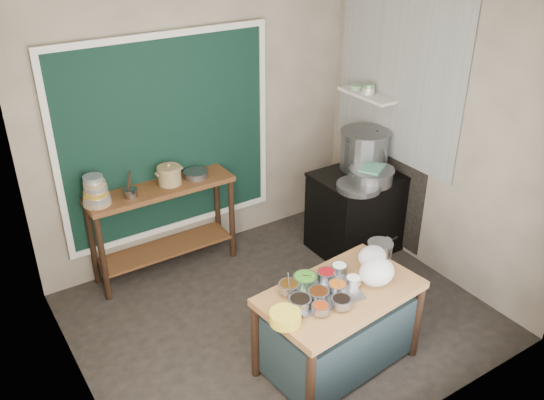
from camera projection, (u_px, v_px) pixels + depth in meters
floor at (280, 317)px, 5.30m from camera, size 3.50×3.00×0.02m
back_wall at (198, 125)px, 5.76m from camera, size 3.50×0.02×2.80m
left_wall at (60, 243)px, 3.80m from camera, size 0.02×3.00×2.80m
right_wall at (435, 136)px, 5.48m from camera, size 0.02×3.00×2.80m
curtain_panel at (168, 137)px, 5.59m from camera, size 2.10×0.02×1.90m
curtain_frame at (168, 138)px, 5.58m from camera, size 2.22×0.03×2.02m
tile_panel at (397, 77)px, 5.67m from camera, size 0.02×1.70×1.70m
soot_patch at (380, 178)px, 6.29m from camera, size 0.01×1.30×1.30m
wall_shelf at (367, 95)px, 5.96m from camera, size 0.22×0.70×0.03m
prep_table at (338, 328)px, 4.59m from camera, size 1.32×0.84×0.75m
back_counter at (164, 229)px, 5.76m from camera, size 1.45×0.40×0.95m
stove_block at (357, 213)px, 6.15m from camera, size 0.90×0.68×0.85m
stove_top at (360, 176)px, 5.95m from camera, size 0.92×0.69×0.03m
condiment_tray at (322, 293)px, 4.36m from camera, size 0.58×0.45×0.02m
condiment_bowls at (319, 288)px, 4.34m from camera, size 0.67×0.53×0.08m
yellow_basin at (285, 317)px, 4.06m from camera, size 0.29×0.29×0.09m
saucepan at (380, 249)px, 4.82m from camera, size 0.26×0.26×0.12m
plastic_bag_a at (377, 272)px, 4.44m from camera, size 0.30×0.25×0.22m
plastic_bag_b at (372, 257)px, 4.66m from camera, size 0.28×0.26×0.18m
bowl_stack at (96, 192)px, 5.17m from camera, size 0.25×0.25×0.28m
utensil_cup at (130, 193)px, 5.34m from camera, size 0.14×0.14×0.08m
ceramic_crock at (170, 176)px, 5.56m from camera, size 0.26×0.26×0.16m
wide_bowl at (196, 174)px, 5.71m from camera, size 0.26×0.26×0.06m
stock_pot at (364, 150)px, 5.98m from camera, size 0.61×0.61×0.42m
pot_lid at (374, 150)px, 5.98m from camera, size 0.15×0.43×0.42m
steamer at (371, 176)px, 5.74m from camera, size 0.53×0.53×0.15m
green_cloth at (372, 168)px, 5.70m from camera, size 0.33×0.31×0.02m
shallow_pan at (358, 187)px, 5.63m from camera, size 0.51×0.51×0.06m
shelf_bowl_stack at (369, 89)px, 5.91m from camera, size 0.14×0.14×0.11m
shelf_bowl_green at (357, 87)px, 6.06m from camera, size 0.16×0.16×0.05m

